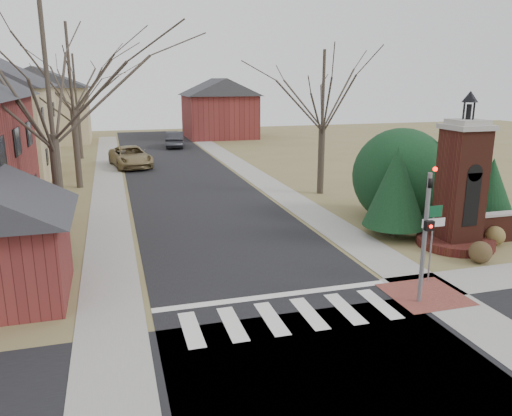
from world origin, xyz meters
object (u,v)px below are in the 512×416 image
object	(u,v)px
pickup_truck	(131,157)
brick_gate_monument	(460,197)
sign_post	(433,228)
distant_car	(175,139)
traffic_signal_pole	(426,225)

from	to	relation	value
pickup_truck	brick_gate_monument	bearing A→B (deg)	-71.69
sign_post	pickup_truck	xyz separation A→B (m)	(-8.99, 27.25, -1.12)
sign_post	distant_car	size ratio (longest dim) A/B	0.55
sign_post	pickup_truck	world-z (taller)	sign_post
sign_post	brick_gate_monument	distance (m)	4.55
pickup_truck	distant_car	xyz separation A→B (m)	(5.00, 10.99, -0.01)
sign_post	distant_car	xyz separation A→B (m)	(-3.99, 38.24, -1.13)
brick_gate_monument	pickup_truck	distance (m)	27.27
traffic_signal_pole	pickup_truck	size ratio (longest dim) A/B	0.76
sign_post	pickup_truck	size ratio (longest dim) A/B	0.46
brick_gate_monument	distant_car	bearing A→B (deg)	101.86
traffic_signal_pole	brick_gate_monument	xyz separation A→B (m)	(4.70, 4.42, -0.42)
brick_gate_monument	pickup_truck	bearing A→B (deg)	117.09
sign_post	distant_car	world-z (taller)	sign_post
distant_car	brick_gate_monument	bearing A→B (deg)	111.22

